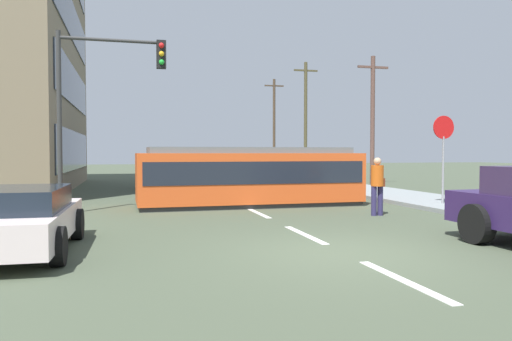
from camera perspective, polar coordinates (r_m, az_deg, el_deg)
ground_plane at (r=18.64m, az=-2.92°, el=-3.50°), size 120.00×120.00×0.00m
sidewalk_curb_right at (r=17.75m, az=22.02°, el=-3.70°), size 3.20×36.00×0.14m
lane_stripe_0 at (r=7.44m, az=16.64°, el=-12.07°), size 0.16×2.40×0.01m
lane_stripe_1 at (r=10.99m, az=5.66°, el=-7.40°), size 0.16×2.40×0.01m
lane_stripe_2 at (r=14.76m, az=0.25°, el=-4.95°), size 0.16×2.40×0.01m
lane_stripe_3 at (r=22.75m, az=-5.07°, el=-2.47°), size 0.16×2.40×0.01m
lane_stripe_4 at (r=28.67m, az=-7.07°, el=-1.54°), size 0.16×2.40×0.01m
streetcar_tram at (r=16.87m, az=-0.80°, el=-0.57°), size 7.56×2.61×1.99m
city_bus at (r=24.97m, az=-7.55°, el=0.25°), size 2.62×5.24×1.78m
pedestrian_crossing at (r=14.56m, az=13.87°, el=-1.40°), size 0.49×0.36×1.67m
parked_sedan_near at (r=9.85m, az=-26.12°, el=-5.07°), size 2.10×4.22×1.19m
stop_sign at (r=17.28m, az=20.87°, el=3.22°), size 0.76×0.07×2.88m
traffic_light_mast at (r=15.40m, az=-17.36°, el=9.18°), size 3.13×0.33×5.33m
utility_pole_mid at (r=27.83m, az=13.34°, el=5.94°), size 1.80×0.24×7.07m
utility_pole_far at (r=36.22m, az=5.76°, el=6.13°), size 1.80×0.24×8.37m
utility_pole_distant at (r=45.36m, az=2.11°, el=5.42°), size 1.80×0.24×8.51m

